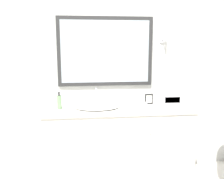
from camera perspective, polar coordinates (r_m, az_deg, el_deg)
The scene contains 7 objects.
wall_back at distance 3.14m, azimuth 0.58°, elevation 4.23°, with size 8.00×0.18×2.55m.
vanity_counter at distance 3.02m, azimuth 1.42°, elevation -12.25°, with size 1.72×0.62×0.91m.
sink_basin at distance 2.83m, azimuth -3.42°, elevation -3.77°, with size 0.52×0.43×0.20m.
soap_bottle at distance 2.80m, azimuth -11.96°, elevation -2.81°, with size 0.05×0.05×0.19m.
appliance_box at distance 3.12m, azimuth 13.26°, elevation -2.09°, with size 0.26×0.14×0.10m.
picture_frame at distance 3.00m, azimuth 8.42°, elevation -2.18°, with size 0.10×0.01×0.13m.
hand_towel_near_sink at distance 2.86m, azimuth 6.18°, elevation -3.53°, with size 0.16×0.13×0.05m.
Camera 1 is at (-0.39, -2.43, 1.61)m, focal length 40.00 mm.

